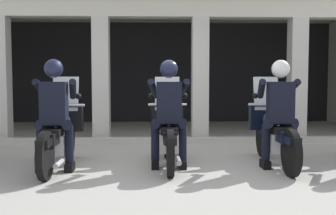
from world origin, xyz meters
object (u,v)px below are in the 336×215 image
object	(u,v)px
motorcycle_center	(168,132)
motorcycle_right	(274,132)
motorcycle_left	(60,134)
police_officer_left	(55,105)
police_officer_right	(280,104)
police_officer_center	(169,105)

from	to	relation	value
motorcycle_center	motorcycle_right	xyz separation A→B (m)	(1.61, -0.04, 0.00)
motorcycle_left	police_officer_left	bearing A→B (deg)	-106.81
motorcycle_center	police_officer_right	bearing A→B (deg)	-22.13
motorcycle_left	police_officer_right	xyz separation A→B (m)	(3.23, -0.19, 0.44)
motorcycle_center	motorcycle_right	distance (m)	1.61
police_officer_center	police_officer_left	bearing A→B (deg)	174.31
police_officer_left	police_officer_center	bearing A→B (deg)	-11.57
police_officer_center	motorcycle_right	bearing A→B (deg)	-2.21
police_officer_left	motorcycle_right	size ratio (longest dim) A/B	0.78
police_officer_left	motorcycle_right	bearing A→B (deg)	-9.83
police_officer_right	motorcycle_left	bearing A→B (deg)	164.95
police_officer_left	motorcycle_right	world-z (taller)	police_officer_left
police_officer_left	motorcycle_right	distance (m)	3.28
motorcycle_right	police_officer_right	xyz separation A→B (m)	(-0.00, -0.28, 0.44)
police_officer_left	police_officer_right	size ratio (longest dim) A/B	1.00
motorcycle_left	police_officer_center	distance (m)	1.68
motorcycle_left	police_officer_right	size ratio (longest dim) A/B	1.29
police_officer_left	motorcycle_right	xyz separation A→B (m)	(3.23, 0.38, -0.44)
motorcycle_center	motorcycle_right	world-z (taller)	same
motorcycle_left	police_officer_right	world-z (taller)	police_officer_right
police_officer_center	motorcycle_center	bearing A→B (deg)	79.08
motorcycle_right	police_officer_right	world-z (taller)	police_officer_right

